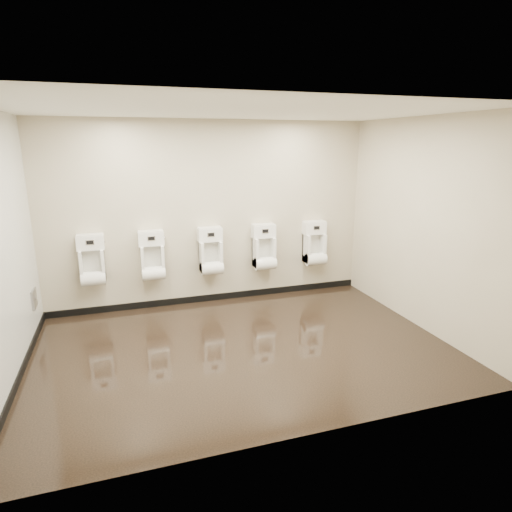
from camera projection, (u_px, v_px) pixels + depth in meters
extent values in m
cube|color=black|center=(243.00, 348.00, 5.30)|extent=(5.00, 3.50, 0.00)
cube|color=white|center=(241.00, 110.00, 4.59)|extent=(5.00, 3.50, 0.00)
cube|color=#BEB398|center=(211.00, 214.00, 6.55)|extent=(5.00, 0.02, 2.80)
cube|color=#BEB398|center=(304.00, 283.00, 3.33)|extent=(5.00, 0.02, 2.80)
cube|color=#BEB398|center=(423.00, 225.00, 5.68)|extent=(0.02, 3.50, 2.80)
cube|color=black|center=(213.00, 297.00, 6.89)|extent=(5.00, 0.02, 0.10)
cube|color=black|center=(20.00, 376.00, 4.56)|extent=(0.02, 3.50, 0.10)
cube|color=#9E9EA3|center=(34.00, 299.00, 5.55)|extent=(0.03, 0.25, 0.25)
cylinder|color=silver|center=(36.00, 299.00, 5.55)|extent=(0.02, 0.04, 0.04)
cube|color=white|center=(93.00, 266.00, 6.09)|extent=(0.33, 0.24, 0.47)
cube|color=silver|center=(93.00, 262.00, 6.15)|extent=(0.25, 0.01, 0.35)
cylinder|color=white|center=(94.00, 279.00, 6.07)|extent=(0.33, 0.20, 0.20)
cube|color=white|center=(90.00, 242.00, 6.03)|extent=(0.37, 0.18, 0.20)
cube|color=black|center=(90.00, 242.00, 5.94)|extent=(0.09, 0.01, 0.05)
cube|color=silver|center=(90.00, 242.00, 5.94)|extent=(0.11, 0.01, 0.07)
cylinder|color=silver|center=(105.00, 242.00, 6.09)|extent=(0.01, 0.03, 0.03)
cube|color=white|center=(153.00, 261.00, 6.33)|extent=(0.33, 0.24, 0.47)
cube|color=silver|center=(152.00, 257.00, 6.40)|extent=(0.25, 0.01, 0.35)
cylinder|color=white|center=(154.00, 273.00, 6.32)|extent=(0.33, 0.20, 0.20)
cube|color=white|center=(151.00, 239.00, 6.28)|extent=(0.37, 0.18, 0.20)
cube|color=black|center=(151.00, 238.00, 6.19)|extent=(0.09, 0.01, 0.05)
cube|color=silver|center=(151.00, 238.00, 6.19)|extent=(0.11, 0.01, 0.07)
cylinder|color=silver|center=(164.00, 238.00, 6.33)|extent=(0.01, 0.03, 0.03)
cube|color=white|center=(211.00, 256.00, 6.59)|extent=(0.33, 0.24, 0.47)
cube|color=silver|center=(210.00, 253.00, 6.66)|extent=(0.25, 0.01, 0.35)
cylinder|color=white|center=(212.00, 268.00, 6.58)|extent=(0.33, 0.20, 0.20)
cube|color=white|center=(210.00, 235.00, 6.54)|extent=(0.37, 0.18, 0.20)
cube|color=black|center=(211.00, 235.00, 6.45)|extent=(0.09, 0.01, 0.05)
cube|color=silver|center=(211.00, 235.00, 6.45)|extent=(0.11, 0.01, 0.07)
cylinder|color=silver|center=(222.00, 234.00, 6.59)|extent=(0.01, 0.03, 0.03)
cube|color=white|center=(264.00, 252.00, 6.85)|extent=(0.33, 0.24, 0.47)
cube|color=silver|center=(262.00, 249.00, 6.91)|extent=(0.25, 0.01, 0.35)
cylinder|color=white|center=(265.00, 263.00, 6.83)|extent=(0.33, 0.20, 0.20)
cube|color=white|center=(263.00, 231.00, 6.79)|extent=(0.37, 0.18, 0.20)
cube|color=black|center=(265.00, 231.00, 6.70)|extent=(0.09, 0.01, 0.05)
cube|color=silver|center=(265.00, 231.00, 6.71)|extent=(0.11, 0.01, 0.07)
cylinder|color=silver|center=(275.00, 231.00, 6.85)|extent=(0.01, 0.03, 0.03)
cube|color=white|center=(314.00, 248.00, 7.11)|extent=(0.33, 0.24, 0.47)
cube|color=silver|center=(312.00, 245.00, 7.17)|extent=(0.25, 0.01, 0.35)
cylinder|color=white|center=(316.00, 259.00, 7.10)|extent=(0.33, 0.20, 0.20)
cube|color=white|center=(314.00, 228.00, 7.06)|extent=(0.37, 0.18, 0.20)
cube|color=black|center=(317.00, 228.00, 6.96)|extent=(0.09, 0.01, 0.05)
cube|color=silver|center=(317.00, 228.00, 6.97)|extent=(0.11, 0.01, 0.07)
cylinder|color=silver|center=(325.00, 227.00, 7.11)|extent=(0.01, 0.03, 0.03)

